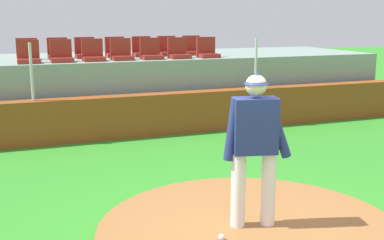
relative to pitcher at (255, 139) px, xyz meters
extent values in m
cylinder|color=#966133|center=(-0.05, -0.05, -1.16)|extent=(3.62, 3.62, 0.19)
cylinder|color=white|center=(-0.17, 0.04, -0.61)|extent=(0.17, 0.17, 0.89)
cylinder|color=white|center=(0.17, -0.04, -0.61)|extent=(0.17, 0.17, 0.89)
cube|color=navy|center=(0.00, 0.00, 0.15)|extent=(0.55, 0.37, 0.64)
cylinder|color=navy|center=(-0.26, 0.06, 0.11)|extent=(0.22, 0.16, 0.73)
cylinder|color=navy|center=(0.26, -0.06, 0.11)|extent=(0.37, 0.19, 0.71)
sphere|color=beige|center=(0.00, 0.00, 0.61)|extent=(0.25, 0.25, 0.25)
cone|color=navy|center=(0.00, 0.00, 0.70)|extent=(0.34, 0.34, 0.14)
sphere|color=white|center=(-0.51, -0.25, -1.02)|extent=(0.07, 0.07, 0.07)
cube|color=brown|center=(-0.05, 5.54, -0.79)|extent=(14.61, 0.40, 0.93)
cylinder|color=silver|center=(-2.15, 5.54, 0.27)|extent=(0.06, 0.06, 1.18)
cylinder|color=silver|center=(2.93, 5.54, 0.27)|extent=(0.06, 0.06, 1.18)
cube|color=gray|center=(-0.05, 7.71, -0.44)|extent=(13.81, 3.47, 1.62)
cube|color=maroon|center=(-2.15, 6.39, 0.42)|extent=(0.48, 0.44, 0.10)
cube|color=maroon|center=(-2.15, 6.57, 0.67)|extent=(0.48, 0.08, 0.40)
cube|color=maroon|center=(-1.44, 6.41, 0.42)|extent=(0.48, 0.44, 0.10)
cube|color=maroon|center=(-1.44, 6.59, 0.67)|extent=(0.48, 0.08, 0.40)
cube|color=maroon|center=(-0.74, 6.43, 0.42)|extent=(0.48, 0.44, 0.10)
cube|color=maroon|center=(-0.74, 6.61, 0.67)|extent=(0.48, 0.08, 0.40)
cube|color=maroon|center=(-0.08, 6.45, 0.42)|extent=(0.48, 0.44, 0.10)
cube|color=maroon|center=(-0.08, 6.63, 0.67)|extent=(0.48, 0.08, 0.40)
cube|color=maroon|center=(0.63, 6.43, 0.42)|extent=(0.48, 0.44, 0.10)
cube|color=maroon|center=(0.63, 6.61, 0.67)|extent=(0.48, 0.08, 0.40)
cube|color=maroon|center=(1.32, 6.42, 0.42)|extent=(0.48, 0.44, 0.10)
cube|color=maroon|center=(1.32, 6.60, 0.67)|extent=(0.48, 0.08, 0.40)
cube|color=maroon|center=(2.07, 6.41, 0.42)|extent=(0.48, 0.44, 0.10)
cube|color=maroon|center=(2.07, 6.59, 0.67)|extent=(0.48, 0.08, 0.40)
cube|color=maroon|center=(-2.13, 7.29, 0.42)|extent=(0.48, 0.44, 0.10)
cube|color=maroon|center=(-2.13, 7.47, 0.67)|extent=(0.48, 0.08, 0.40)
cube|color=maroon|center=(-1.43, 7.33, 0.42)|extent=(0.48, 0.44, 0.10)
cube|color=maroon|center=(-1.43, 7.51, 0.67)|extent=(0.48, 0.08, 0.40)
cube|color=maroon|center=(-0.78, 7.34, 0.42)|extent=(0.48, 0.44, 0.10)
cube|color=maroon|center=(-0.78, 7.52, 0.67)|extent=(0.48, 0.08, 0.40)
cube|color=maroon|center=(-0.03, 7.30, 0.42)|extent=(0.48, 0.44, 0.10)
cube|color=maroon|center=(-0.03, 7.48, 0.67)|extent=(0.48, 0.08, 0.40)
cube|color=maroon|center=(0.66, 7.32, 0.42)|extent=(0.48, 0.44, 0.10)
cube|color=maroon|center=(0.66, 7.50, 0.67)|extent=(0.48, 0.08, 0.40)
cube|color=maroon|center=(1.33, 7.32, 0.42)|extent=(0.48, 0.44, 0.10)
cube|color=maroon|center=(1.33, 7.50, 0.67)|extent=(0.48, 0.08, 0.40)
cube|color=maroon|center=(2.02, 7.34, 0.42)|extent=(0.48, 0.44, 0.10)
cube|color=maroon|center=(2.02, 7.52, 0.67)|extent=(0.48, 0.08, 0.40)
camera|label=1|loc=(-2.59, -4.87, 1.38)|focal=46.08mm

